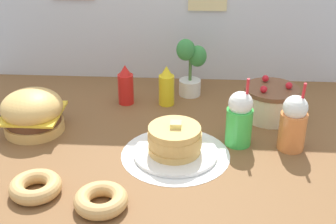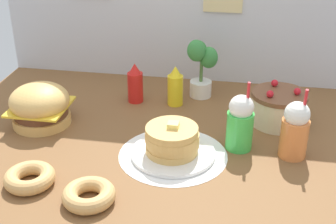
# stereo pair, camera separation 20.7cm
# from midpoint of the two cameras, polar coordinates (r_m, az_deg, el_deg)

# --- Properties ---
(ground_plane) EXTENTS (2.16, 1.73, 0.02)m
(ground_plane) POSITION_cam_midpoint_polar(r_m,az_deg,el_deg) (2.09, 1.58, -5.20)
(ground_plane) COLOR brown
(doily_mat) EXTENTS (0.48, 0.48, 0.00)m
(doily_mat) POSITION_cam_midpoint_polar(r_m,az_deg,el_deg) (2.06, 3.50, -5.37)
(doily_mat) COLOR white
(doily_mat) RESTS_ON ground_plane
(burger) EXTENTS (0.29, 0.29, 0.21)m
(burger) POSITION_cam_midpoint_polar(r_m,az_deg,el_deg) (2.33, -12.99, 0.73)
(burger) COLOR #DBA859
(burger) RESTS_ON ground_plane
(pancake_stack) EXTENTS (0.37, 0.37, 0.16)m
(pancake_stack) POSITION_cam_midpoint_polar(r_m,az_deg,el_deg) (2.03, 3.46, -3.89)
(pancake_stack) COLOR white
(pancake_stack) RESTS_ON doily_mat
(layer_cake) EXTENTS (0.27, 0.27, 0.20)m
(layer_cake) POSITION_cam_midpoint_polar(r_m,az_deg,el_deg) (2.37, 15.83, 0.46)
(layer_cake) COLOR beige
(layer_cake) RESTS_ON ground_plane
(ketchup_bottle) EXTENTS (0.08, 0.08, 0.22)m
(ketchup_bottle) POSITION_cam_midpoint_polar(r_m,az_deg,el_deg) (2.50, -1.68, 3.39)
(ketchup_bottle) COLOR red
(ketchup_bottle) RESTS_ON ground_plane
(mustard_bottle) EXTENTS (0.08, 0.08, 0.22)m
(mustard_bottle) POSITION_cam_midpoint_polar(r_m,az_deg,el_deg) (2.47, 3.24, 3.04)
(mustard_bottle) COLOR yellow
(mustard_bottle) RESTS_ON ground_plane
(cream_soda_cup) EXTENTS (0.12, 0.12, 0.33)m
(cream_soda_cup) POSITION_cam_midpoint_polar(r_m,az_deg,el_deg) (2.10, 11.65, -1.36)
(cream_soda_cup) COLOR green
(cream_soda_cup) RESTS_ON ground_plane
(orange_float_cup) EXTENTS (0.12, 0.12, 0.33)m
(orange_float_cup) POSITION_cam_midpoint_polar(r_m,az_deg,el_deg) (2.10, 18.06, -2.19)
(orange_float_cup) COLOR orange
(orange_float_cup) RESTS_ON ground_plane
(donut_pink_glaze) EXTENTS (0.20, 0.20, 0.06)m
(donut_pink_glaze) POSITION_cam_midpoint_polar(r_m,az_deg,el_deg) (1.92, -13.67, -7.89)
(donut_pink_glaze) COLOR tan
(donut_pink_glaze) RESTS_ON ground_plane
(donut_chocolate) EXTENTS (0.20, 0.20, 0.06)m
(donut_chocolate) POSITION_cam_midpoint_polar(r_m,az_deg,el_deg) (1.79, -6.39, -10.14)
(donut_chocolate) COLOR tan
(donut_chocolate) RESTS_ON ground_plane
(potted_plant) EXTENTS (0.16, 0.12, 0.33)m
(potted_plant) POSITION_cam_midpoint_polar(r_m,az_deg,el_deg) (2.55, 6.39, 5.59)
(potted_plant) COLOR white
(potted_plant) RESTS_ON ground_plane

